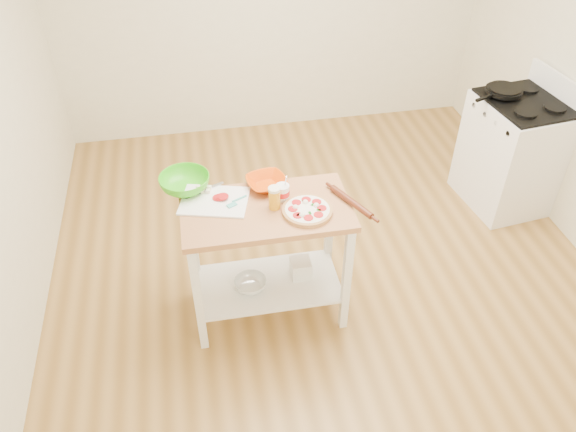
# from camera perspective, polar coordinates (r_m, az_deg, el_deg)

# --- Properties ---
(room_shell) EXTENTS (4.04, 4.54, 2.74)m
(room_shell) POSITION_cam_1_polar(r_m,az_deg,el_deg) (3.38, 4.81, 10.32)
(room_shell) COLOR #A2773B
(room_shell) RESTS_ON ground
(prep_island) EXTENTS (1.02, 0.56, 0.90)m
(prep_island) POSITION_cam_1_polar(r_m,az_deg,el_deg) (3.51, -2.13, -2.50)
(prep_island) COLOR #B07648
(prep_island) RESTS_ON ground
(gas_stove) EXTENTS (0.67, 0.75, 1.11)m
(gas_stove) POSITION_cam_1_polar(r_m,az_deg,el_deg) (4.96, 21.75, 5.98)
(gas_stove) COLOR white
(gas_stove) RESTS_ON ground
(skillet) EXTENTS (0.43, 0.28, 0.03)m
(skillet) POSITION_cam_1_polar(r_m,az_deg,el_deg) (4.76, 21.02, 11.79)
(skillet) COLOR black
(skillet) RESTS_ON gas_stove
(pizza) EXTENTS (0.30, 0.30, 0.05)m
(pizza) POSITION_cam_1_polar(r_m,az_deg,el_deg) (3.30, 1.96, 0.60)
(pizza) COLOR tan
(pizza) RESTS_ON prep_island
(cutting_board) EXTENTS (0.47, 0.40, 0.04)m
(cutting_board) POSITION_cam_1_polar(r_m,az_deg,el_deg) (3.42, -7.50, 1.62)
(cutting_board) COLOR white
(cutting_board) RESTS_ON prep_island
(spatula) EXTENTS (0.13, 0.11, 0.01)m
(spatula) POSITION_cam_1_polar(r_m,az_deg,el_deg) (3.38, -5.31, 1.47)
(spatula) COLOR #48B4AC
(spatula) RESTS_ON cutting_board
(knife) EXTENTS (0.25, 0.13, 0.01)m
(knife) POSITION_cam_1_polar(r_m,az_deg,el_deg) (3.48, -9.01, 2.43)
(knife) COLOR silver
(knife) RESTS_ON cutting_board
(orange_bowl) EXTENTS (0.29, 0.29, 0.06)m
(orange_bowl) POSITION_cam_1_polar(r_m,az_deg,el_deg) (3.50, -2.19, 3.39)
(orange_bowl) COLOR #DA4703
(orange_bowl) RESTS_ON prep_island
(green_bowl) EXTENTS (0.40, 0.40, 0.10)m
(green_bowl) POSITION_cam_1_polar(r_m,az_deg,el_deg) (3.52, -10.45, 3.33)
(green_bowl) COLOR #3ABE15
(green_bowl) RESTS_ON prep_island
(beer_pint) EXTENTS (0.07, 0.07, 0.15)m
(beer_pint) POSITION_cam_1_polar(r_m,az_deg,el_deg) (3.30, -1.39, 1.87)
(beer_pint) COLOR orange
(beer_pint) RESTS_ON prep_island
(yogurt_tub) EXTENTS (0.09, 0.09, 0.18)m
(yogurt_tub) POSITION_cam_1_polar(r_m,az_deg,el_deg) (3.38, -0.56, 2.41)
(yogurt_tub) COLOR white
(yogurt_tub) RESTS_ON prep_island
(rolling_pin) EXTENTS (0.19, 0.33, 0.04)m
(rolling_pin) POSITION_cam_1_polar(r_m,az_deg,el_deg) (3.38, 6.46, 1.42)
(rolling_pin) COLOR #5B2714
(rolling_pin) RESTS_ON prep_island
(shelf_glass_bowl) EXTENTS (0.25, 0.25, 0.07)m
(shelf_glass_bowl) POSITION_cam_1_polar(r_m,az_deg,el_deg) (3.73, -3.83, -6.92)
(shelf_glass_bowl) COLOR silver
(shelf_glass_bowl) RESTS_ON prep_island
(shelf_bin) EXTENTS (0.13, 0.13, 0.13)m
(shelf_bin) POSITION_cam_1_polar(r_m,az_deg,el_deg) (3.78, 1.30, -5.31)
(shelf_bin) COLOR white
(shelf_bin) RESTS_ON prep_island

